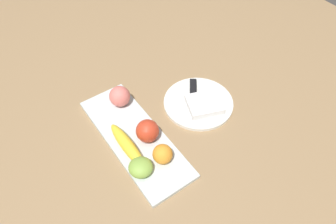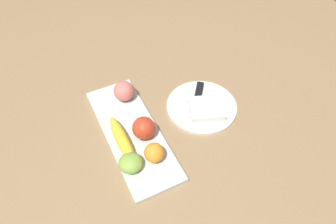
{
  "view_description": "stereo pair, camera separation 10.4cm",
  "coord_description": "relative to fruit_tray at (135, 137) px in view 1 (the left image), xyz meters",
  "views": [
    {
      "loc": [
        0.51,
        -0.25,
        0.84
      ],
      "look_at": [
        -0.04,
        0.14,
        0.04
      ],
      "focal_mm": 34.1,
      "sensor_mm": 36.0,
      "label": 1
    },
    {
      "loc": [
        0.56,
        -0.16,
        0.84
      ],
      "look_at": [
        -0.04,
        0.14,
        0.04
      ],
      "focal_mm": 34.1,
      "sensor_mm": 36.0,
      "label": 2
    }
  ],
  "objects": [
    {
      "name": "orange_near_apple",
      "position": [
        0.12,
        0.02,
        0.04
      ],
      "size": [
        0.06,
        0.06,
        0.06
      ],
      "primitive_type": "sphere",
      "color": "orange",
      "rests_on": "fruit_tray"
    },
    {
      "name": "ground_plane",
      "position": [
        0.04,
        -0.01,
        -0.01
      ],
      "size": [
        2.4,
        2.4,
        0.0
      ],
      "primitive_type": "plane",
      "color": "#947550"
    },
    {
      "name": "dinner_plate",
      "position": [
        0.0,
        0.26,
        -0.0
      ],
      "size": [
        0.24,
        0.24,
        0.01
      ],
      "primitive_type": "cylinder",
      "color": "white",
      "rests_on": "ground_plane"
    },
    {
      "name": "knife",
      "position": [
        -0.04,
        0.27,
        0.01
      ],
      "size": [
        0.16,
        0.13,
        0.01
      ],
      "rotation": [
        0.0,
        0.0,
        -0.66
      ],
      "color": "silver",
      "rests_on": "dinner_plate"
    },
    {
      "name": "folded_napkin",
      "position": [
        0.03,
        0.26,
        0.02
      ],
      "size": [
        0.13,
        0.14,
        0.03
      ],
      "primitive_type": "cube",
      "rotation": [
        0.0,
        0.0,
        -0.36
      ],
      "color": "white",
      "rests_on": "dinner_plate"
    },
    {
      "name": "fruit_tray",
      "position": [
        0.0,
        0.0,
        0.0
      ],
      "size": [
        0.46,
        0.16,
        0.01
      ],
      "primitive_type": "cube",
      "color": "silver",
      "rests_on": "ground_plane"
    },
    {
      "name": "peach",
      "position": [
        -0.15,
        0.03,
        0.04
      ],
      "size": [
        0.07,
        0.07,
        0.07
      ],
      "primitive_type": "sphere",
      "color": "#E6736A",
      "rests_on": "fruit_tray"
    },
    {
      "name": "grape_bunch",
      "position": [
        0.12,
        -0.05,
        0.03
      ],
      "size": [
        0.1,
        0.1,
        0.04
      ],
      "primitive_type": "ellipsoid",
      "rotation": [
        0.0,
        0.0,
        0.92
      ],
      "color": "#87B146",
      "rests_on": "fruit_tray"
    },
    {
      "name": "banana",
      "position": [
        0.03,
        -0.04,
        0.03
      ],
      "size": [
        0.2,
        0.04,
        0.04
      ],
      "primitive_type": "ellipsoid",
      "rotation": [
        0.0,
        0.0,
        3.14
      ],
      "color": "yellow",
      "rests_on": "fruit_tray"
    },
    {
      "name": "apple",
      "position": [
        0.03,
        0.03,
        0.04
      ],
      "size": [
        0.07,
        0.07,
        0.07
      ],
      "primitive_type": "sphere",
      "color": "red",
      "rests_on": "fruit_tray"
    }
  ]
}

